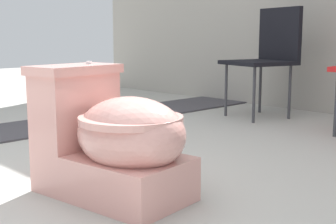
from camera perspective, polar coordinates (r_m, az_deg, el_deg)
name	(u,v)px	position (r m, az deg, el deg)	size (l,w,h in m)	color
ground_plane	(27,201)	(1.90, -16.86, -10.31)	(14.00, 14.00, 0.00)	#A8A59E
gravel_strip	(4,132)	(3.21, -19.33, -2.32)	(0.56, 8.00, 0.01)	#423F44
toilet	(113,141)	(1.82, -6.72, -3.54)	(0.67, 0.45, 0.52)	#E09E93
folding_chair_left	(269,50)	(3.68, 12.18, 7.37)	(0.54, 0.54, 0.83)	black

